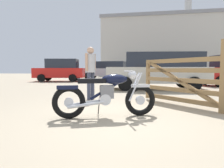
{
  "coord_description": "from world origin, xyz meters",
  "views": [
    {
      "loc": [
        0.26,
        -3.94,
        0.95
      ],
      "look_at": [
        -0.28,
        0.91,
        0.6
      ],
      "focal_mm": 32.01,
      "sensor_mm": 36.0,
      "label": 1
    }
  ],
  "objects": [
    {
      "name": "pale_sedan_back",
      "position": [
        -5.62,
        11.59,
        0.92
      ],
      "size": [
        4.06,
        2.17,
        1.78
      ],
      "rotation": [
        0.0,
        0.0,
        3.26
      ],
      "color": "black",
      "rests_on": "ground_plane"
    },
    {
      "name": "dark_sedan_left",
      "position": [
        1.43,
        5.88,
        0.94
      ],
      "size": [
        4.78,
        2.15,
        1.74
      ],
      "rotation": [
        0.0,
        0.0,
        3.19
      ],
      "color": "black",
      "rests_on": "ground_plane"
    },
    {
      "name": "vintage_motorcycle",
      "position": [
        -0.28,
        -0.03,
        0.45
      ],
      "size": [
        2.02,
        0.8,
        0.94
      ],
      "rotation": [
        0.0,
        0.0,
        0.3
      ],
      "color": "black",
      "rests_on": "ground_plane"
    },
    {
      "name": "timber_gate",
      "position": [
        1.63,
        1.28,
        0.7
      ],
      "size": [
        1.71,
        2.05,
        1.6
      ],
      "rotation": [
        0.0,
        0.0,
        2.26
      ],
      "color": "olive",
      "rests_on": "ground_plane"
    },
    {
      "name": "ground_plane",
      "position": [
        0.0,
        0.0,
        0.0
      ],
      "size": [
        80.0,
        80.0,
        0.0
      ],
      "primitive_type": "plane",
      "color": "gray"
    },
    {
      "name": "bystander",
      "position": [
        -1.11,
        2.28,
        1.02
      ],
      "size": [
        0.3,
        0.41,
        1.66
      ],
      "rotation": [
        0.0,
        0.0,
        2.63
      ],
      "color": "#383D51",
      "rests_on": "ground_plane"
    },
    {
      "name": "silver_sedan_mid",
      "position": [
        1.97,
        13.15,
        0.94
      ],
      "size": [
        4.91,
        2.51,
        1.74
      ],
      "rotation": [
        0.0,
        0.0,
        -0.15
      ],
      "color": "black",
      "rests_on": "ground_plane"
    },
    {
      "name": "blue_hatchback_right",
      "position": [
        -2.56,
        15.88,
        0.94
      ],
      "size": [
        4.9,
        2.46,
        1.74
      ],
      "rotation": [
        0.0,
        0.0,
        3.0
      ],
      "color": "black",
      "rests_on": "ground_plane"
    },
    {
      "name": "industrial_building",
      "position": [
        4.53,
        31.05,
        4.73
      ],
      "size": [
        19.04,
        11.56,
        18.81
      ],
      "rotation": [
        0.0,
        0.0,
        -0.07
      ],
      "color": "beige",
      "rests_on": "ground_plane"
    }
  ]
}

